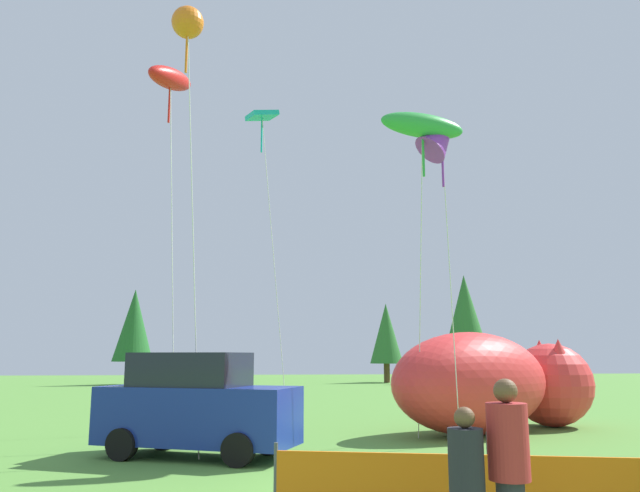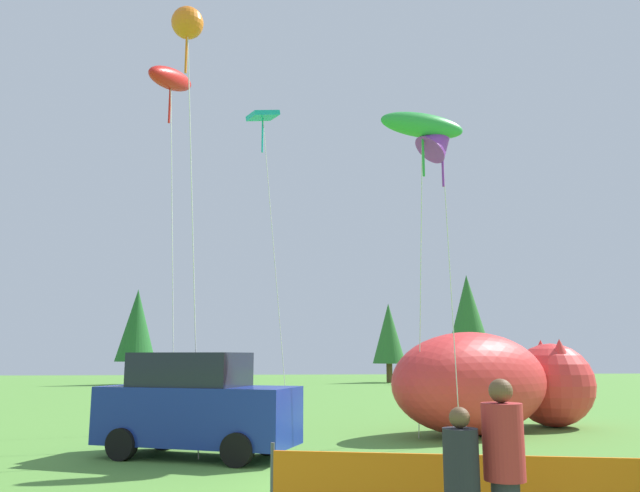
{
  "view_description": "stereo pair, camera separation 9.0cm",
  "coord_description": "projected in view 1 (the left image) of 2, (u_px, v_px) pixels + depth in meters",
  "views": [
    {
      "loc": [
        -2.36,
        -11.07,
        2.15
      ],
      "look_at": [
        -0.71,
        4.37,
        4.87
      ],
      "focal_mm": 35.0,
      "sensor_mm": 36.0,
      "label": 1
    },
    {
      "loc": [
        -2.27,
        -11.08,
        2.15
      ],
      "look_at": [
        -0.71,
        4.37,
        4.87
      ],
      "focal_mm": 35.0,
      "sensor_mm": 36.0,
      "label": 2
    }
  ],
  "objects": [
    {
      "name": "horizon_tree_west",
      "position": [
        465.0,
        316.0,
        49.76
      ],
      "size": [
        3.57,
        3.57,
        8.53
      ],
      "color": "brown",
      "rests_on": "ground"
    },
    {
      "name": "spectator_in_red_shirt",
      "position": [
        467.0,
        484.0,
        6.17
      ],
      "size": [
        0.36,
        0.36,
        1.63
      ],
      "color": "#2D2D38",
      "rests_on": "ground"
    },
    {
      "name": "spectator_in_blue_shirt",
      "position": [
        509.0,
        466.0,
        6.28
      ],
      "size": [
        0.42,
        0.42,
        1.91
      ],
      "color": "#2D2D38",
      "rests_on": "ground"
    },
    {
      "name": "kite_teal_diamond",
      "position": [
        262.0,
        122.0,
        21.06
      ],
      "size": [
        1.52,
        1.46,
        10.36
      ],
      "color": "silver",
      "rests_on": "ground"
    },
    {
      "name": "kite_purple_delta",
      "position": [
        442.0,
        138.0,
        15.66
      ],
      "size": [
        1.5,
        1.37,
        8.25
      ],
      "color": "silver",
      "rests_on": "ground"
    },
    {
      "name": "kite_red_lizard",
      "position": [
        170.0,
        80.0,
        17.47
      ],
      "size": [
        1.43,
        2.66,
        10.38
      ],
      "color": "silver",
      "rests_on": "ground"
    },
    {
      "name": "horizon_tree_mid",
      "position": [
        386.0,
        334.0,
        50.11
      ],
      "size": [
        2.63,
        2.63,
        6.27
      ],
      "color": "brown",
      "rests_on": "ground"
    },
    {
      "name": "horizon_tree_east",
      "position": [
        134.0,
        325.0,
        46.64
      ],
      "size": [
        2.96,
        2.96,
        7.06
      ],
      "color": "brown",
      "rests_on": "ground"
    },
    {
      "name": "kite_green_fish",
      "position": [
        422.0,
        127.0,
        15.43
      ],
      "size": [
        2.28,
        2.79,
        8.15
      ],
      "color": "silver",
      "rests_on": "ground"
    },
    {
      "name": "folding_chair",
      "position": [
        502.0,
        459.0,
        9.82
      ],
      "size": [
        0.57,
        0.57,
        0.92
      ],
      "rotation": [
        0.0,
        0.0,
        -0.06
      ],
      "color": "black",
      "rests_on": "ground"
    },
    {
      "name": "ground_plane",
      "position": [
        388.0,
        482.0,
        10.72
      ],
      "size": [
        120.0,
        120.0,
        0.0
      ],
      "primitive_type": "plane",
      "color": "#548C38"
    },
    {
      "name": "inflatable_cat",
      "position": [
        493.0,
        386.0,
        17.66
      ],
      "size": [
        7.35,
        5.37,
        2.78
      ],
      "rotation": [
        0.0,
        0.0,
        0.49
      ],
      "color": "red",
      "rests_on": "ground"
    },
    {
      "name": "kite_orange_flower",
      "position": [
        188.0,
        25.0,
        15.12
      ],
      "size": [
        1.05,
        0.86,
        10.51
      ],
      "color": "silver",
      "rests_on": "ground"
    },
    {
      "name": "parked_car",
      "position": [
        197.0,
        406.0,
        13.4
      ],
      "size": [
        4.53,
        3.16,
        2.2
      ],
      "rotation": [
        0.0,
        0.0,
        -0.4
      ],
      "color": "navy",
      "rests_on": "ground"
    }
  ]
}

